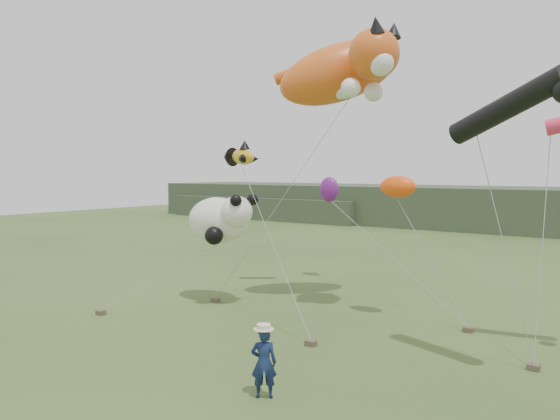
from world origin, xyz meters
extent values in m
plane|color=#385123|center=(0.00, 0.00, 0.00)|extent=(120.00, 120.00, 0.00)
cube|color=#2D3D28|center=(0.00, 45.00, 2.00)|extent=(90.00, 12.00, 4.00)
cube|color=#2D3D28|center=(-30.00, 42.00, 1.25)|extent=(25.00, 8.00, 2.50)
imported|color=#13214A|center=(0.78, -0.06, 0.88)|extent=(0.76, 0.72, 1.75)
cube|color=brown|center=(-6.88, 6.55, 0.09)|extent=(0.33, 0.27, 0.17)
cube|color=brown|center=(-0.43, 4.00, 0.09)|extent=(0.33, 0.27, 0.17)
cube|color=brown|center=(5.82, 5.84, 0.09)|extent=(0.33, 0.27, 0.17)
cube|color=brown|center=(-9.10, 2.39, 0.09)|extent=(0.33, 0.27, 0.17)
cube|color=brown|center=(3.22, 8.44, 0.09)|extent=(0.33, 0.27, 0.17)
ellipsoid|color=#D55719|center=(-2.71, 9.65, 9.68)|extent=(5.74, 5.55, 3.86)
sphere|color=#D55719|center=(-0.56, 8.58, 10.00)|extent=(1.93, 1.93, 1.93)
cone|color=black|center=(-0.24, 8.04, 10.91)|extent=(0.60, 0.73, 0.73)
cone|color=black|center=(-0.03, 9.11, 10.91)|extent=(0.60, 0.69, 0.69)
sphere|color=white|center=(-0.13, 8.26, 9.57)|extent=(0.97, 0.97, 0.97)
ellipsoid|color=white|center=(-2.49, 9.33, 8.82)|extent=(1.89, 0.94, 0.59)
sphere|color=white|center=(-1.21, 7.93, 8.71)|extent=(0.75, 0.75, 0.75)
sphere|color=white|center=(-0.99, 9.44, 8.71)|extent=(0.75, 0.75, 0.75)
cylinder|color=#D55719|center=(-5.50, 10.51, 10.11)|extent=(2.00, 1.46, 1.16)
ellipsoid|color=gold|center=(-5.33, 6.56, 6.17)|extent=(1.32, 0.72, 0.74)
cone|color=black|center=(-6.36, 6.82, 6.17)|extent=(0.72, 0.87, 0.78)
cone|color=black|center=(-5.24, 6.56, 6.65)|extent=(0.43, 0.43, 0.35)
cone|color=black|center=(-5.07, 6.13, 6.09)|extent=(0.46, 0.48, 0.35)
cone|color=black|center=(-5.07, 6.99, 6.09)|extent=(0.46, 0.48, 0.35)
cylinder|color=black|center=(5.03, 5.21, 7.31)|extent=(3.43, 1.73, 1.85)
ellipsoid|color=white|center=(-6.93, 6.81, 3.50)|extent=(2.94, 1.96, 1.96)
sphere|color=white|center=(-5.62, 6.48, 3.94)|extent=(1.31, 1.31, 1.31)
sphere|color=black|center=(-5.29, 6.05, 4.43)|extent=(0.48, 0.48, 0.48)
sphere|color=black|center=(-5.18, 6.97, 4.43)|extent=(0.48, 0.48, 0.48)
sphere|color=black|center=(-6.38, 5.94, 2.95)|extent=(0.76, 0.76, 0.76)
sphere|color=black|center=(-7.80, 7.14, 3.06)|extent=(0.76, 0.76, 0.76)
ellipsoid|color=#FC4E0F|center=(0.45, 8.62, 5.01)|extent=(1.40, 0.82, 0.82)
ellipsoid|color=#6A197C|center=(-5.57, 13.79, 4.64)|extent=(1.06, 0.71, 1.30)
camera|label=1|loc=(8.78, -10.48, 5.59)|focal=35.00mm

